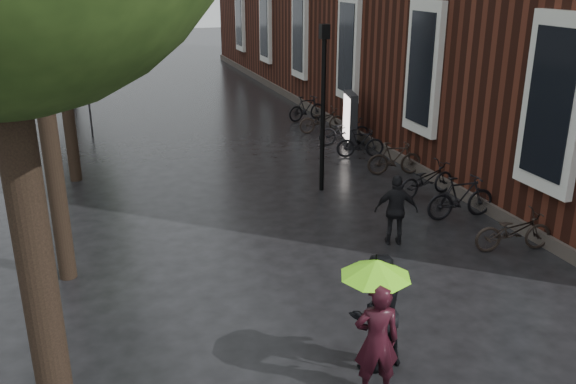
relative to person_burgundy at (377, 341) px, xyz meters
name	(u,v)px	position (x,y,z in m)	size (l,w,h in m)	color
person_burgundy	(377,341)	(0.00, 0.00, 0.00)	(0.61, 0.40, 1.69)	black
person_black	(376,312)	(0.27, 0.59, 0.05)	(0.87, 0.68, 1.79)	black
lime_umbrella	(376,268)	(0.10, 0.33, 0.91)	(0.99, 0.99, 1.46)	black
pedestrian_walking	(396,210)	(2.61, 4.32, -0.07)	(0.90, 0.38, 1.54)	black
parked_bicycles	(379,151)	(4.76, 9.36, -0.38)	(1.89, 13.24, 1.04)	black
ad_lightbox	(350,119)	(4.93, 11.88, 0.04)	(0.27, 1.16, 1.76)	black
lamp_post	(323,93)	(2.39, 7.99, 1.76)	(0.22, 0.22, 4.29)	black
cycle_sign	(88,80)	(-3.17, 15.88, 1.13)	(0.16, 0.54, 2.98)	#262628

